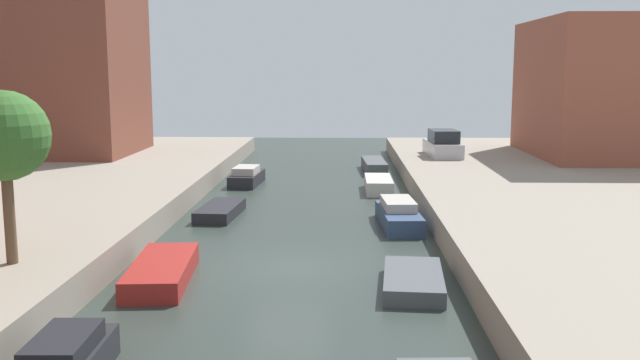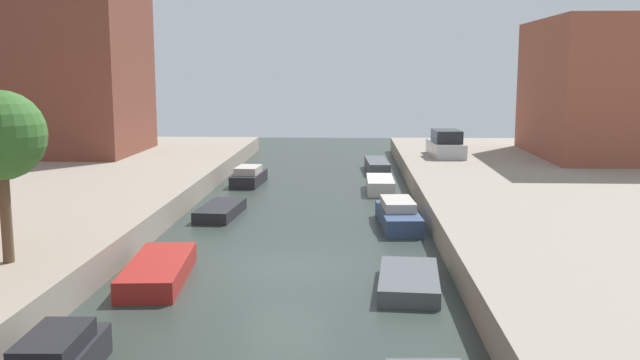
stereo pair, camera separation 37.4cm
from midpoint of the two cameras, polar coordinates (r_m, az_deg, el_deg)
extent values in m
plane|color=#2D3833|center=(21.99, -3.07, -7.08)|extent=(84.00, 84.00, 0.00)
cube|color=brown|center=(45.17, 22.94, 6.86)|extent=(10.00, 11.03, 7.97)
cylinder|color=brown|center=(20.20, -24.31, -2.65)|extent=(0.29, 0.29, 2.56)
sphere|color=#366629|center=(19.91, -24.70, 3.28)|extent=(2.34, 2.34, 2.34)
cube|color=#B7B7BC|center=(42.43, 9.63, 2.51)|extent=(1.91, 4.34, 0.84)
cube|color=#1E2328|center=(42.03, 9.72, 3.53)|extent=(1.61, 2.41, 0.73)
cube|color=black|center=(14.77, -20.76, -12.31)|extent=(1.11, 1.95, 0.36)
cube|color=maroon|center=(21.05, -13.17, -7.19)|extent=(1.92, 4.50, 0.60)
cube|color=#232328|center=(29.69, -8.43, -2.47)|extent=(1.68, 3.74, 0.48)
cube|color=#232328|center=(37.72, -6.22, 0.10)|extent=(1.60, 3.60, 0.62)
cube|color=#B2ADA3|center=(37.43, -6.28, 0.81)|extent=(1.29, 2.01, 0.38)
cube|color=#4C5156|center=(20.03, 7.02, -8.07)|extent=(1.90, 3.62, 0.45)
cube|color=#33476B|center=(27.67, 5.99, -3.07)|extent=(1.65, 4.30, 0.66)
cube|color=#B2ADA3|center=(27.86, 5.97, -1.92)|extent=(1.32, 2.39, 0.36)
cube|color=beige|center=(35.44, 4.45, -0.38)|extent=(1.32, 3.55, 0.69)
cube|color=#4C5156|center=(42.46, 4.15, 1.17)|extent=(1.44, 4.53, 0.69)
camera|label=1|loc=(0.19, -90.37, -0.06)|focal=39.56mm
camera|label=2|loc=(0.19, 89.63, 0.06)|focal=39.56mm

